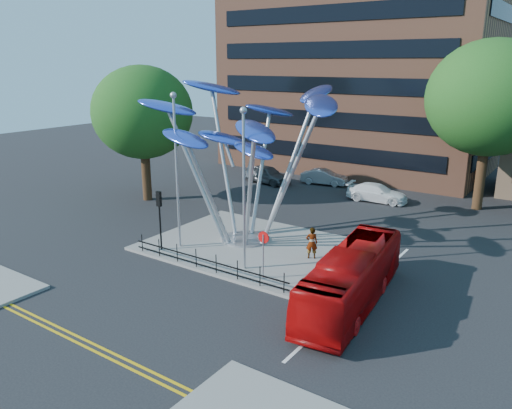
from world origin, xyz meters
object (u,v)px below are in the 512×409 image
Objects in this scene: tree_right at (490,98)px; traffic_light_island at (159,208)px; red_bus at (352,278)px; street_lamp_right at (244,175)px; parked_car_mid at (324,177)px; no_entry_sign_island at (263,247)px; tree_left at (142,113)px; parked_car_right at (377,193)px; parked_car_left at (267,174)px; leaf_sculpture at (245,128)px; street_lamp_left at (176,158)px; pedestrian at (312,243)px.

tree_right is 24.06m from traffic_light_island.
red_bus is at bearing 0.95° from traffic_light_island.
street_lamp_right is 2.04× the size of parked_car_mid.
tree_right reaches higher than no_entry_sign_island.
tree_left is 2.20× the size of parked_car_right.
parked_car_right is (15.11, 9.79, -6.11)m from tree_left.
red_bus is 1.99× the size of parked_car_left.
leaf_sculpture is 17.15m from parked_car_mid.
parked_car_left is 1.14× the size of parked_car_mid.
traffic_light_island is 11.68m from red_bus.
tree_right is at bearing 55.95° from street_lamp_left.
red_bus is 23.54m from parked_car_left.
leaf_sculpture is 7.20× the size of pedestrian.
traffic_light_island is at bearing -158.45° from parked_car_left.
traffic_light_island is at bearing -125.04° from leaf_sculpture.
tree_right is at bearing -77.17° from parked_car_right.
tree_left is 18.06m from pedestrian.
parked_car_left is 5.10m from parked_car_mid.
parked_car_left is (4.69, 10.03, -6.00)m from tree_left.
tree_left is 1.11× the size of red_bus.
street_lamp_left reaches higher than red_bus.
parked_car_mid is (-6.81, 19.91, -1.14)m from no_entry_sign_island.
no_entry_sign_island is at bearing -139.41° from parked_car_left.
leaf_sculpture is 2.71× the size of parked_car_right.
leaf_sculpture is 4.83m from street_lamp_right.
street_lamp_right is 5.62m from pedestrian.
tree_left is 3.01× the size of traffic_light_island.
traffic_light_island reaches higher than pedestrian.
pedestrian is 17.88m from parked_car_mid.
traffic_light_island reaches higher than no_entry_sign_island.
street_lamp_right is 3.64m from no_entry_sign_island.
leaf_sculpture is at bearing 54.96° from traffic_light_island.
parked_car_right is at bearing 32.92° from tree_left.
pedestrian is (2.20, 3.21, -4.06)m from street_lamp_right.
tree_left is at bearing -151.39° from tree_right.
traffic_light_island is 7.05m from no_entry_sign_island.
tree_right is 1.38× the size of street_lamp_left.
tree_right reaches higher than leaf_sculpture.
pedestrian is at bearing -131.29° from parked_car_left.
no_entry_sign_island is 4.63m from red_bus.
tree_right is 4.94× the size of no_entry_sign_island.
street_lamp_left is 1.88× the size of parked_car_right.
traffic_light_island is at bearing 174.52° from red_bus.
traffic_light_island is at bearing -179.87° from no_entry_sign_island.
parked_car_right is (10.43, -0.24, -0.11)m from parked_car_left.
tree_left is 1.24× the size of street_lamp_right.
no_entry_sign_island is 1.39× the size of pedestrian.
street_lamp_right reaches higher than parked_car_right.
parked_car_left is 10.43m from parked_car_right.
leaf_sculpture is at bearing -143.78° from parked_car_left.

